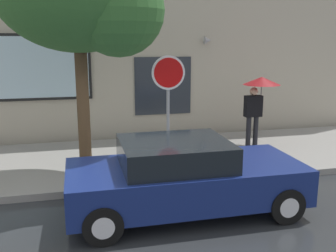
# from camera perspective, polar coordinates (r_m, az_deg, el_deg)

# --- Properties ---
(ground_plane) EXTENTS (60.00, 60.00, 0.00)m
(ground_plane) POSITION_cam_1_polar(r_m,az_deg,el_deg) (7.23, -8.88, -13.04)
(ground_plane) COLOR #282B2D
(sidewalk) EXTENTS (20.00, 4.00, 0.15)m
(sidewalk) POSITION_cam_1_polar(r_m,az_deg,el_deg) (10.00, -10.33, -5.29)
(sidewalk) COLOR gray
(sidewalk) RESTS_ON ground
(building_facade) EXTENTS (20.00, 0.67, 7.00)m
(building_facade) POSITION_cam_1_polar(r_m,az_deg,el_deg) (12.03, -11.77, 14.12)
(building_facade) COLOR #B2A893
(building_facade) RESTS_ON ground
(parked_car) EXTENTS (4.23, 1.91, 1.37)m
(parked_car) POSITION_cam_1_polar(r_m,az_deg,el_deg) (7.07, 2.31, -7.52)
(parked_car) COLOR navy
(parked_car) RESTS_ON ground
(pedestrian_with_umbrella) EXTENTS (1.03, 1.03, 1.96)m
(pedestrian_with_umbrella) POSITION_cam_1_polar(r_m,az_deg,el_deg) (11.12, 13.28, 5.08)
(pedestrian_with_umbrella) COLOR black
(pedestrian_with_umbrella) RESTS_ON sidewalk
(stop_sign) EXTENTS (0.76, 0.10, 2.63)m
(stop_sign) POSITION_cam_1_polar(r_m,az_deg,el_deg) (8.67, 0.04, 5.30)
(stop_sign) COLOR gray
(stop_sign) RESTS_ON sidewalk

